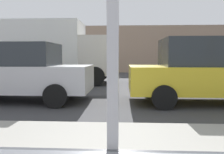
# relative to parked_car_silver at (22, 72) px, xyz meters

# --- Properties ---
(ground_plane) EXTENTS (60.00, 60.00, 0.00)m
(ground_plane) POSITION_rel_parked_car_silver_xyz_m (3.02, 2.58, -0.88)
(ground_plane) COLOR #38383A
(building_facade_far) EXTENTS (28.00, 1.20, 4.03)m
(building_facade_far) POSITION_rel_parked_car_silver_xyz_m (3.02, 12.78, 1.13)
(building_facade_far) COLOR gray
(building_facade_far) RESTS_ON ground
(parked_car_silver) EXTENTS (4.14, 1.90, 1.75)m
(parked_car_silver) POSITION_rel_parked_car_silver_xyz_m (0.00, 0.00, 0.00)
(parked_car_silver) COLOR #BCBCC1
(parked_car_silver) RESTS_ON ground
(parked_car_yellow) EXTENTS (4.46, 2.02, 1.87)m
(parked_car_yellow) POSITION_rel_parked_car_silver_xyz_m (5.46, 0.00, 0.05)
(parked_car_yellow) COLOR gold
(parked_car_yellow) RESTS_ON ground
(box_truck) EXTENTS (6.78, 2.44, 3.09)m
(box_truck) POSITION_rel_parked_car_silver_xyz_m (-0.83, 4.47, 0.78)
(box_truck) COLOR silver
(box_truck) RESTS_ON ground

